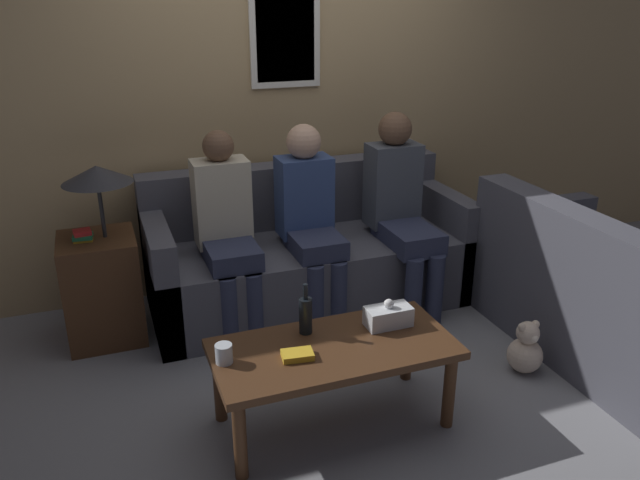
{
  "coord_description": "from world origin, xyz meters",
  "views": [
    {
      "loc": [
        -1.28,
        -3.17,
        2.0
      ],
      "look_at": [
        -0.16,
        -0.16,
        0.72
      ],
      "focal_mm": 35.0,
      "sensor_mm": 36.0,
      "label": 1
    }
  ],
  "objects_px": {
    "coffee_table": "(334,356)",
    "person_left": "(226,225)",
    "drinking_glass": "(224,354)",
    "person_right": "(401,204)",
    "wine_bottle": "(306,314)",
    "teddy_bear": "(526,350)",
    "person_middle": "(310,214)",
    "couch_side": "(608,304)",
    "couch_main": "(308,257)"
  },
  "relations": [
    {
      "from": "coffee_table",
      "to": "teddy_bear",
      "type": "distance_m",
      "value": 1.2
    },
    {
      "from": "coffee_table",
      "to": "person_left",
      "type": "bearing_deg",
      "value": 102.18
    },
    {
      "from": "wine_bottle",
      "to": "teddy_bear",
      "type": "height_order",
      "value": "wine_bottle"
    },
    {
      "from": "couch_side",
      "to": "teddy_bear",
      "type": "xyz_separation_m",
      "value": [
        -0.55,
        0.0,
        -0.19
      ]
    },
    {
      "from": "wine_bottle",
      "to": "person_left",
      "type": "height_order",
      "value": "person_left"
    },
    {
      "from": "person_middle",
      "to": "teddy_bear",
      "type": "xyz_separation_m",
      "value": [
        0.89,
        -1.09,
        -0.55
      ]
    },
    {
      "from": "person_middle",
      "to": "couch_main",
      "type": "bearing_deg",
      "value": 75.71
    },
    {
      "from": "coffee_table",
      "to": "couch_main",
      "type": "bearing_deg",
      "value": 76.04
    },
    {
      "from": "drinking_glass",
      "to": "person_middle",
      "type": "height_order",
      "value": "person_middle"
    },
    {
      "from": "wine_bottle",
      "to": "person_middle",
      "type": "bearing_deg",
      "value": 69.42
    },
    {
      "from": "person_middle",
      "to": "drinking_glass",
      "type": "bearing_deg",
      "value": -125.92
    },
    {
      "from": "person_middle",
      "to": "person_right",
      "type": "bearing_deg",
      "value": -4.57
    },
    {
      "from": "wine_bottle",
      "to": "teddy_bear",
      "type": "bearing_deg",
      "value": -5.14
    },
    {
      "from": "coffee_table",
      "to": "wine_bottle",
      "type": "xyz_separation_m",
      "value": [
        -0.09,
        0.16,
        0.16
      ]
    },
    {
      "from": "couch_main",
      "to": "wine_bottle",
      "type": "height_order",
      "value": "couch_main"
    },
    {
      "from": "wine_bottle",
      "to": "person_middle",
      "type": "relative_size",
      "value": 0.21
    },
    {
      "from": "couch_main",
      "to": "wine_bottle",
      "type": "xyz_separation_m",
      "value": [
        -0.41,
        -1.15,
        0.22
      ]
    },
    {
      "from": "coffee_table",
      "to": "person_right",
      "type": "distance_m",
      "value": 1.45
    },
    {
      "from": "couch_side",
      "to": "wine_bottle",
      "type": "distance_m",
      "value": 1.83
    },
    {
      "from": "couch_main",
      "to": "person_middle",
      "type": "distance_m",
      "value": 0.41
    },
    {
      "from": "coffee_table",
      "to": "person_right",
      "type": "bearing_deg",
      "value": 50.48
    },
    {
      "from": "couch_main",
      "to": "person_middle",
      "type": "xyz_separation_m",
      "value": [
        -0.04,
        -0.17,
        0.37
      ]
    },
    {
      "from": "couch_side",
      "to": "drinking_glass",
      "type": "height_order",
      "value": "couch_side"
    },
    {
      "from": "drinking_glass",
      "to": "person_left",
      "type": "bearing_deg",
      "value": 76.57
    },
    {
      "from": "coffee_table",
      "to": "drinking_glass",
      "type": "bearing_deg",
      "value": 176.04
    },
    {
      "from": "coffee_table",
      "to": "drinking_glass",
      "type": "height_order",
      "value": "drinking_glass"
    },
    {
      "from": "drinking_glass",
      "to": "person_right",
      "type": "xyz_separation_m",
      "value": [
        1.42,
        1.06,
        0.22
      ]
    },
    {
      "from": "couch_main",
      "to": "teddy_bear",
      "type": "bearing_deg",
      "value": -56.08
    },
    {
      "from": "person_left",
      "to": "couch_main",
      "type": "bearing_deg",
      "value": 14.87
    },
    {
      "from": "wine_bottle",
      "to": "drinking_glass",
      "type": "bearing_deg",
      "value": -163.79
    },
    {
      "from": "couch_side",
      "to": "person_right",
      "type": "bearing_deg",
      "value": 38.23
    },
    {
      "from": "couch_side",
      "to": "teddy_bear",
      "type": "relative_size",
      "value": 5.31
    },
    {
      "from": "drinking_glass",
      "to": "person_right",
      "type": "height_order",
      "value": "person_right"
    },
    {
      "from": "couch_side",
      "to": "coffee_table",
      "type": "distance_m",
      "value": 1.73
    },
    {
      "from": "coffee_table",
      "to": "drinking_glass",
      "type": "relative_size",
      "value": 12.74
    },
    {
      "from": "couch_main",
      "to": "person_left",
      "type": "bearing_deg",
      "value": -165.13
    },
    {
      "from": "coffee_table",
      "to": "person_left",
      "type": "distance_m",
      "value": 1.22
    },
    {
      "from": "couch_main",
      "to": "drinking_glass",
      "type": "bearing_deg",
      "value": -123.49
    },
    {
      "from": "wine_bottle",
      "to": "person_middle",
      "type": "xyz_separation_m",
      "value": [
        0.37,
        0.98,
        0.15
      ]
    },
    {
      "from": "couch_side",
      "to": "person_left",
      "type": "xyz_separation_m",
      "value": [
        -1.97,
        1.11,
        0.35
      ]
    },
    {
      "from": "person_left",
      "to": "person_middle",
      "type": "relative_size",
      "value": 1.0
    },
    {
      "from": "couch_side",
      "to": "teddy_bear",
      "type": "height_order",
      "value": "couch_side"
    },
    {
      "from": "teddy_bear",
      "to": "couch_side",
      "type": "bearing_deg",
      "value": -0.05
    },
    {
      "from": "couch_side",
      "to": "person_right",
      "type": "xyz_separation_m",
      "value": [
        -0.82,
        1.04,
        0.38
      ]
    },
    {
      "from": "couch_main",
      "to": "teddy_bear",
      "type": "height_order",
      "value": "couch_main"
    },
    {
      "from": "wine_bottle",
      "to": "teddy_bear",
      "type": "distance_m",
      "value": 1.33
    },
    {
      "from": "couch_main",
      "to": "couch_side",
      "type": "bearing_deg",
      "value": -42.12
    },
    {
      "from": "person_left",
      "to": "teddy_bear",
      "type": "bearing_deg",
      "value": -37.91
    },
    {
      "from": "wine_bottle",
      "to": "coffee_table",
      "type": "bearing_deg",
      "value": -62.22
    },
    {
      "from": "person_middle",
      "to": "teddy_bear",
      "type": "relative_size",
      "value": 3.99
    }
  ]
}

